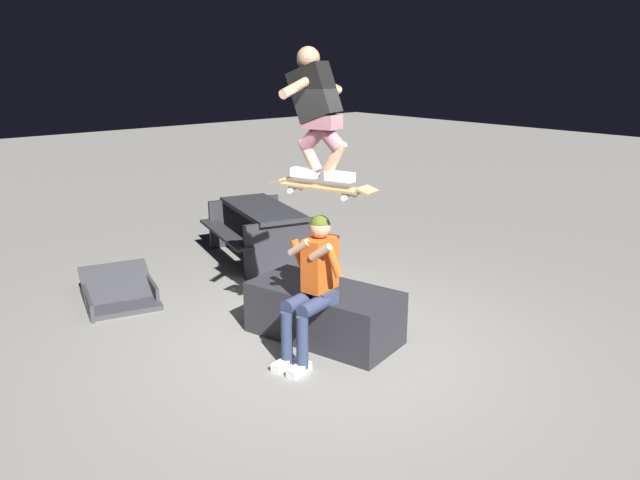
# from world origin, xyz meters

# --- Properties ---
(ground_plane) EXTENTS (40.00, 40.00, 0.00)m
(ground_plane) POSITION_xyz_m (0.00, 0.00, 0.00)
(ground_plane) COLOR gray
(ledge_box_main) EXTENTS (1.65, 1.06, 0.54)m
(ledge_box_main) POSITION_xyz_m (0.13, -0.14, 0.27)
(ledge_box_main) COLOR #28282D
(ledge_box_main) RESTS_ON ground
(person_sitting_on_ledge) EXTENTS (0.59, 0.79, 1.37)m
(person_sitting_on_ledge) POSITION_xyz_m (-0.14, 0.23, 0.78)
(person_sitting_on_ledge) COLOR #2D3856
(person_sitting_on_ledge) RESTS_ON ground
(skateboard) EXTENTS (1.03, 0.48, 0.13)m
(skateboard) POSITION_xyz_m (-0.19, 0.17, 1.65)
(skateboard) COLOR #AD8451
(skater_airborne) EXTENTS (0.64, 0.87, 1.12)m
(skater_airborne) POSITION_xyz_m (-0.14, 0.18, 2.34)
(skater_airborne) COLOR white
(kicker_ramp) EXTENTS (1.21, 1.05, 0.43)m
(kicker_ramp) POSITION_xyz_m (2.46, 1.00, 0.07)
(kicker_ramp) COLOR #38383D
(kicker_ramp) RESTS_ON ground
(picnic_table_back) EXTENTS (1.99, 1.74, 0.75)m
(picnic_table_back) POSITION_xyz_m (2.69, -1.25, 0.50)
(picnic_table_back) COLOR #28282D
(picnic_table_back) RESTS_ON ground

